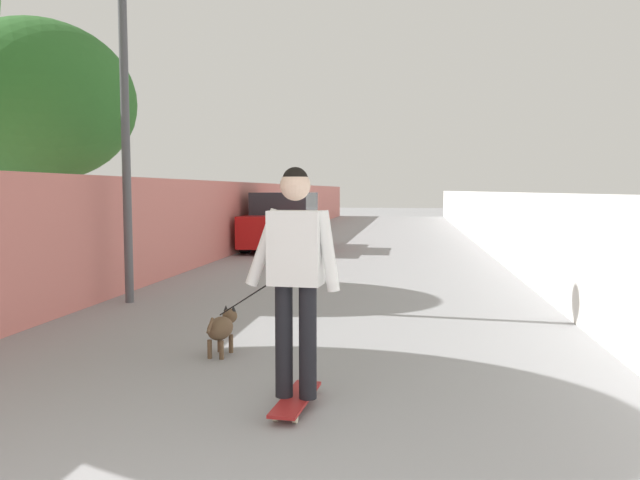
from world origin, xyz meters
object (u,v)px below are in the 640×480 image
Objects in this scene: skateboard at (296,399)px; car_near at (285,223)px; tree_left_near at (39,102)px; lamp_post at (124,72)px; dog at (222,327)px; person_skateboarder at (296,264)px.

car_near is (11.94, 2.54, 0.65)m from skateboard.
lamp_post is at bearing -121.27° from tree_left_near.
tree_left_near is 0.91× the size of lamp_post.
lamp_post reaches higher than dog.
lamp_post is 2.91× the size of dog.
person_skateboarder is at bearing -143.79° from dog.
tree_left_near reaches higher than car_near.
tree_left_near is 1.15× the size of car_near.
tree_left_near reaches higher than dog.
person_skateboarder is (-3.85, -3.14, -2.16)m from lamp_post.
skateboard is at bearing -140.78° from lamp_post.
tree_left_near reaches higher than skateboard.
person_skateboarder is at bearing -167.97° from car_near.
person_skateboarder is (-5.14, -5.27, -1.98)m from tree_left_near.
dog is (1.35, 0.98, -0.80)m from person_skateboarder.
dog is (-2.51, -2.16, -2.96)m from lamp_post.
lamp_post is 5.42m from person_skateboarder.
lamp_post reaches higher than person_skateboarder.
dog is at bearing -171.63° from car_near.
skateboard is (-5.14, -5.27, -2.99)m from tree_left_near.
person_skateboarder is (0.00, 0.00, 1.00)m from skateboard.
lamp_post reaches higher than tree_left_near.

